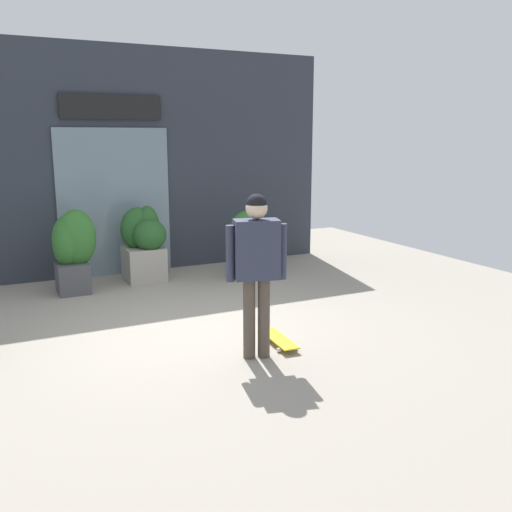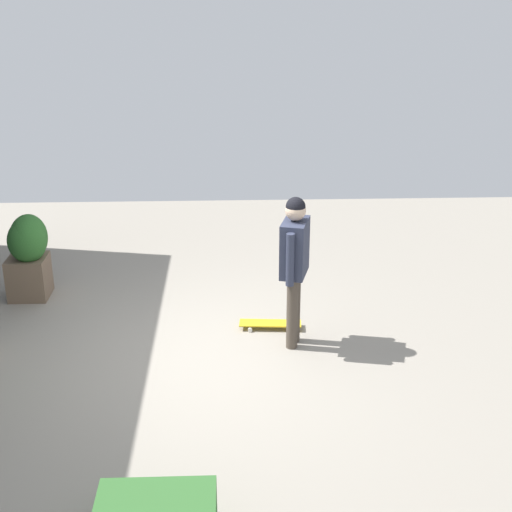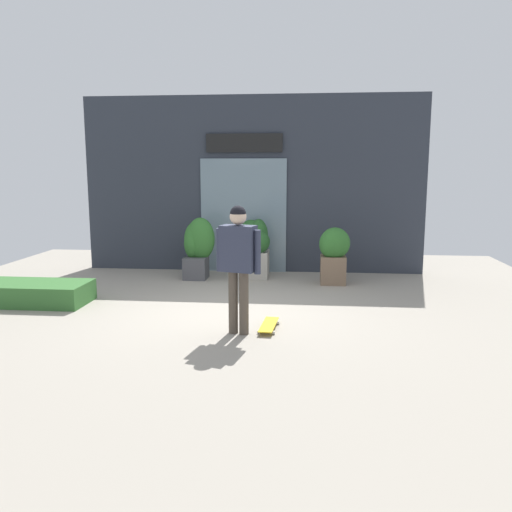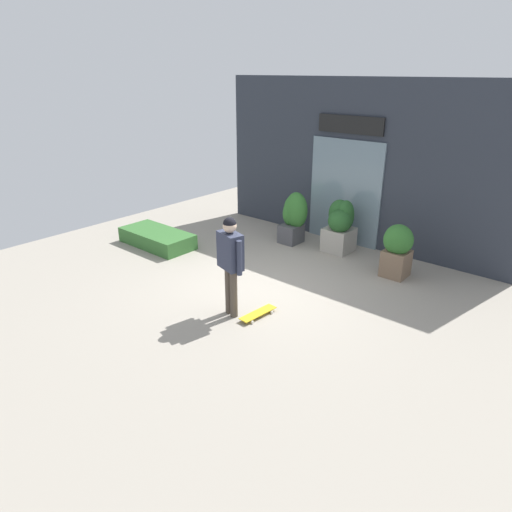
{
  "view_description": "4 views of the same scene",
  "coord_description": "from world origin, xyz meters",
  "px_view_note": "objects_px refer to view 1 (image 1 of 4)",
  "views": [
    {
      "loc": [
        -2.3,
        -6.34,
        2.36
      ],
      "look_at": [
        0.49,
        -0.71,
        1.02
      ],
      "focal_mm": 39.94,
      "sensor_mm": 36.0,
      "label": 1
    },
    {
      "loc": [
        -7.0,
        -0.42,
        3.98
      ],
      "look_at": [
        0.49,
        -0.71,
        1.02
      ],
      "focal_mm": 49.85,
      "sensor_mm": 36.0,
      "label": 2
    },
    {
      "loc": [
        1.2,
        -8.0,
        2.25
      ],
      "look_at": [
        0.49,
        -0.71,
        1.02
      ],
      "focal_mm": 36.42,
      "sensor_mm": 36.0,
      "label": 3
    },
    {
      "loc": [
        5.19,
        -6.19,
        3.98
      ],
      "look_at": [
        0.49,
        -0.71,
        1.02
      ],
      "focal_mm": 32.11,
      "sensor_mm": 36.0,
      "label": 4
    }
  ],
  "objects_px": {
    "skateboarder": "(257,258)",
    "planter_box_mid": "(72,247)",
    "planter_box_right": "(144,242)",
    "planter_box_left": "(246,239)",
    "skateboard": "(279,339)"
  },
  "relations": [
    {
      "from": "skateboarder",
      "to": "planter_box_left",
      "type": "relative_size",
      "value": 1.57
    },
    {
      "from": "planter_box_right",
      "to": "planter_box_mid",
      "type": "distance_m",
      "value": 1.21
    },
    {
      "from": "planter_box_left",
      "to": "planter_box_mid",
      "type": "distance_m",
      "value": 2.81
    },
    {
      "from": "skateboarder",
      "to": "planter_box_left",
      "type": "height_order",
      "value": "skateboarder"
    },
    {
      "from": "planter_box_left",
      "to": "planter_box_right",
      "type": "bearing_deg",
      "value": 162.76
    },
    {
      "from": "skateboarder",
      "to": "planter_box_mid",
      "type": "distance_m",
      "value": 3.89
    },
    {
      "from": "planter_box_mid",
      "to": "planter_box_left",
      "type": "bearing_deg",
      "value": -5.8
    },
    {
      "from": "skateboard",
      "to": "planter_box_mid",
      "type": "bearing_deg",
      "value": 31.59
    },
    {
      "from": "planter_box_left",
      "to": "planter_box_mid",
      "type": "bearing_deg",
      "value": 174.2
    },
    {
      "from": "skateboard",
      "to": "skateboarder",
      "type": "bearing_deg",
      "value": 125.12
    },
    {
      "from": "planter_box_right",
      "to": "planter_box_mid",
      "type": "xyz_separation_m",
      "value": [
        -1.18,
        -0.22,
        0.06
      ]
    },
    {
      "from": "planter_box_right",
      "to": "skateboard",
      "type": "bearing_deg",
      "value": -81.14
    },
    {
      "from": "skateboarder",
      "to": "planter_box_mid",
      "type": "bearing_deg",
      "value": 35.58
    },
    {
      "from": "skateboard",
      "to": "planter_box_left",
      "type": "bearing_deg",
      "value": -14.34
    },
    {
      "from": "planter_box_mid",
      "to": "planter_box_right",
      "type": "bearing_deg",
      "value": 10.3
    }
  ]
}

